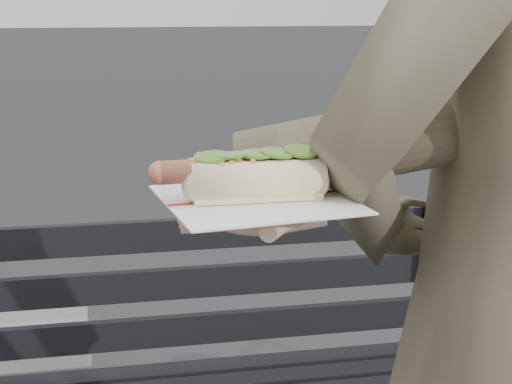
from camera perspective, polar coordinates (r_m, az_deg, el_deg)
park_bench at (r=1.97m, az=-5.47°, el=-12.85°), size 1.50×0.44×0.88m
held_hotdog at (r=0.93m, az=10.44°, el=3.44°), size 0.62×0.31×0.20m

